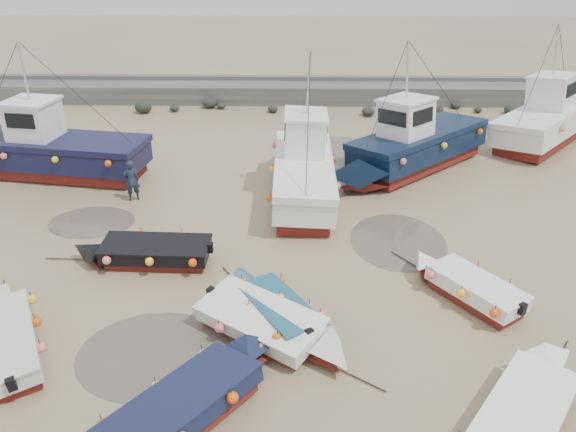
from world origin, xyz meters
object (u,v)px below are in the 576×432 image
object	(u,v)px
cabin_boat_0	(48,149)
cabin_boat_2	(412,145)
dinghy_4	(146,250)
dinghy_6	(467,283)
dinghy_5	(272,323)
cabin_boat_3	(549,119)
dinghy_2	(271,304)
dinghy_1	(196,397)
person	(134,200)
cabin_boat_1	(302,167)
dinghy_3	(527,410)
dinghy_0	(9,334)

from	to	relation	value
cabin_boat_0	cabin_boat_2	size ratio (longest dim) A/B	1.26
dinghy_4	dinghy_6	bearing A→B (deg)	-97.80
cabin_boat_0	cabin_boat_2	xyz separation A→B (m)	(17.44, 0.80, 0.01)
dinghy_5	cabin_boat_3	size ratio (longest dim) A/B	0.65
dinghy_2	dinghy_1	bearing A→B (deg)	-147.63
dinghy_6	person	world-z (taller)	dinghy_6
dinghy_2	dinghy_4	world-z (taller)	same
dinghy_4	cabin_boat_1	distance (m)	8.11
dinghy_3	person	distance (m)	17.75
dinghy_5	cabin_boat_3	world-z (taller)	cabin_boat_3
dinghy_6	cabin_boat_2	size ratio (longest dim) A/B	0.52
dinghy_2	dinghy_4	bearing A→B (deg)	112.26
dinghy_2	dinghy_6	bearing A→B (deg)	-22.16
cabin_boat_3	person	size ratio (longest dim) A/B	4.54
dinghy_5	dinghy_6	xyz separation A→B (m)	(6.24, 2.16, 0.01)
person	dinghy_4	bearing A→B (deg)	83.18
dinghy_2	cabin_boat_1	world-z (taller)	cabin_boat_1
cabin_boat_1	cabin_boat_2	distance (m)	6.03
dinghy_5	person	world-z (taller)	dinghy_5
cabin_boat_1	dinghy_6	bearing A→B (deg)	-55.90
dinghy_3	person	bearing A→B (deg)	173.78
dinghy_2	cabin_boat_0	xyz separation A→B (m)	(-11.14, 10.96, 0.74)
dinghy_3	cabin_boat_1	world-z (taller)	cabin_boat_1
dinghy_1	dinghy_5	bearing A→B (deg)	98.10
cabin_boat_0	person	bearing A→B (deg)	-111.49
dinghy_6	cabin_boat_3	xyz separation A→B (m)	(8.20, 14.61, 0.78)
cabin_boat_1	person	world-z (taller)	cabin_boat_1
dinghy_2	cabin_boat_2	distance (m)	13.37
dinghy_0	cabin_boat_0	world-z (taller)	cabin_boat_0
dinghy_3	cabin_boat_2	distance (m)	15.83
dinghy_3	cabin_boat_0	bearing A→B (deg)	176.93
cabin_boat_0	dinghy_0	bearing A→B (deg)	-154.63
dinghy_5	cabin_boat_0	distance (m)	16.33
dinghy_0	cabin_boat_3	xyz separation A→B (m)	(21.92, 17.39, 0.80)
dinghy_4	dinghy_2	bearing A→B (deg)	-122.27
dinghy_4	cabin_boat_0	size ratio (longest dim) A/B	0.54
dinghy_0	dinghy_6	xyz separation A→B (m)	(13.72, 2.78, 0.02)
dinghy_2	person	distance (m)	10.47
person	dinghy_3	bearing A→B (deg)	109.56
cabin_boat_0	person	world-z (taller)	cabin_boat_0
dinghy_6	cabin_boat_3	bearing A→B (deg)	24.06
dinghy_6	dinghy_0	bearing A→B (deg)	154.80
cabin_boat_3	person	xyz separation A→B (m)	(-20.95, -7.65, -1.34)
dinghy_0	dinghy_5	size ratio (longest dim) A/B	1.05
dinghy_0	cabin_boat_0	xyz separation A→B (m)	(-3.72, 12.47, 0.76)
dinghy_4	cabin_boat_0	distance (m)	10.22
dinghy_0	dinghy_6	size ratio (longest dim) A/B	1.23
dinghy_5	person	distance (m)	11.22
dinghy_0	dinghy_2	world-z (taller)	same
cabin_boat_2	person	size ratio (longest dim) A/B	4.91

